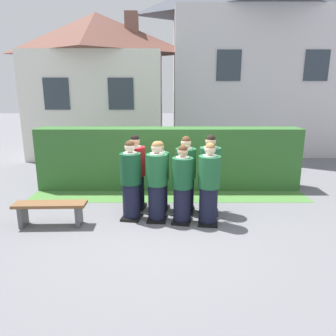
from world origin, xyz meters
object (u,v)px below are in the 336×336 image
student_rear_row_2 (185,176)px  student_rear_row_1 (159,178)px  wooden_bench (49,209)px  student_front_row_2 (181,186)px  student_front_row_0 (130,182)px  student_front_row_1 (156,183)px  student_front_row_3 (208,186)px  student_in_red_blazer (135,174)px  student_rear_row_3 (209,176)px

student_rear_row_2 → student_rear_row_1: bearing=169.9°
wooden_bench → student_front_row_2: bearing=4.2°
student_front_row_0 → student_front_row_1: same height
student_rear_row_1 → wooden_bench: (-2.14, -0.86, -0.39)m
student_front_row_1 → student_rear_row_1: bearing=85.7°
student_front_row_2 → wooden_bench: (-2.61, -0.19, -0.41)m
student_front_row_3 → student_front_row_1: bearing=170.6°
student_in_red_blazer → student_rear_row_3: 1.64m
student_front_row_0 → student_rear_row_2: bearing=18.4°
student_front_row_2 → student_rear_row_1: bearing=125.1°
student_rear_row_1 → student_rear_row_3: 1.09m
student_front_row_0 → wooden_bench: bearing=-166.3°
student_front_row_0 → student_rear_row_1: (0.58, 0.48, -0.05)m
student_front_row_2 → wooden_bench: bearing=-175.8°
student_rear_row_1 → student_rear_row_2: 0.58m
student_front_row_1 → student_rear_row_3: 1.19m
student_front_row_0 → student_front_row_3: bearing=-9.2°
student_rear_row_3 → wooden_bench: 3.33m
student_rear_row_3 → wooden_bench: size_ratio=1.23×
student_front_row_3 → student_rear_row_2: student_rear_row_2 is taller
student_front_row_3 → wooden_bench: (-3.13, -0.12, -0.44)m
student_rear_row_3 → wooden_bench: student_rear_row_3 is taller
student_front_row_1 → student_front_row_2: (0.51, -0.10, -0.03)m
student_in_red_blazer → wooden_bench: 1.92m
student_front_row_3 → student_rear_row_2: size_ratio=0.98×
student_front_row_1 → wooden_bench: bearing=-172.0°
student_rear_row_3 → student_in_red_blazer: bearing=170.8°
student_front_row_0 → wooden_bench: size_ratio=1.18×
student_front_row_1 → student_in_red_blazer: 0.83m
student_front_row_0 → student_rear_row_3: (1.66, 0.32, 0.04)m
student_in_red_blazer → student_rear_row_3: size_ratio=0.98×
wooden_bench → student_front_row_3: bearing=2.3°
student_in_red_blazer → student_rear_row_2: (1.11, -0.20, -0.00)m
student_front_row_1 → student_rear_row_1: size_ratio=1.06×
student_front_row_3 → student_rear_row_3: size_ratio=0.96×
student_front_row_3 → student_rear_row_3: (0.09, 0.57, 0.04)m
student_front_row_2 → student_rear_row_2: 0.58m
student_in_red_blazer → student_front_row_3: bearing=-28.6°
student_rear_row_1 → wooden_bench: size_ratio=1.11×
student_front_row_0 → student_rear_row_3: bearing=10.8°
student_rear_row_1 → student_rear_row_3: (1.08, -0.17, 0.08)m
student_rear_row_1 → student_rear_row_2: (0.56, -0.10, 0.06)m
student_in_red_blazer → student_rear_row_1: (0.54, -0.10, -0.06)m
student_front_row_0 → student_rear_row_3: 1.69m
student_front_row_0 → student_front_row_2: (1.05, -0.19, -0.03)m
student_rear_row_2 → wooden_bench: (-2.71, -0.76, -0.45)m
student_in_red_blazer → student_rear_row_1: bearing=-10.2°
student_front_row_1 → student_front_row_3: bearing=-9.4°
student_front_row_0 → student_rear_row_1: bearing=39.7°
student_rear_row_2 → student_front_row_3: bearing=-56.2°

